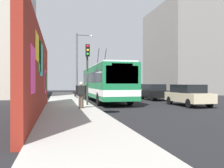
# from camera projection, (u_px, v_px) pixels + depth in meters

# --- Properties ---
(ground_plane) EXTENTS (80.00, 80.00, 0.00)m
(ground_plane) POSITION_uv_depth(u_px,v_px,m) (91.00, 106.00, 17.18)
(ground_plane) COLOR black
(sidewalk_slab) EXTENTS (48.00, 3.20, 0.15)m
(sidewalk_slab) POSITION_uv_depth(u_px,v_px,m) (69.00, 106.00, 16.82)
(sidewalk_slab) COLOR #9E9B93
(sidewalk_slab) RESTS_ON ground_plane
(graffiti_wall) EXTENTS (13.69, 0.32, 4.29)m
(graffiti_wall) POSITION_uv_depth(u_px,v_px,m) (39.00, 74.00, 12.36)
(graffiti_wall) COLOR maroon
(graffiti_wall) RESTS_ON ground_plane
(building_far_right) EXTENTS (13.09, 8.04, 13.84)m
(building_far_right) POSITION_uv_depth(u_px,v_px,m) (180.00, 51.00, 38.04)
(building_far_right) COLOR gray
(building_far_right) RESTS_ON ground_plane
(city_bus) EXTENTS (11.88, 2.67, 5.01)m
(city_bus) POSITION_uv_depth(u_px,v_px,m) (105.00, 82.00, 21.33)
(city_bus) COLOR #19723F
(city_bus) RESTS_ON ground_plane
(parked_car_champagne) EXTENTS (4.24, 1.77, 1.58)m
(parked_car_champagne) POSITION_uv_depth(u_px,v_px,m) (188.00, 95.00, 17.31)
(parked_car_champagne) COLOR #C6B793
(parked_car_champagne) RESTS_ON ground_plane
(parked_car_black) EXTENTS (4.16, 1.74, 1.58)m
(parked_car_black) POSITION_uv_depth(u_px,v_px,m) (154.00, 92.00, 23.46)
(parked_car_black) COLOR black
(parked_car_black) RESTS_ON ground_plane
(parked_car_white) EXTENTS (4.79, 1.88, 1.58)m
(parked_car_white) POSITION_uv_depth(u_px,v_px,m) (136.00, 90.00, 28.91)
(parked_car_white) COLOR white
(parked_car_white) RESTS_ON ground_plane
(parked_car_navy) EXTENTS (4.11, 1.73, 1.58)m
(parked_car_navy) POSITION_uv_depth(u_px,v_px,m) (123.00, 89.00, 34.70)
(parked_car_navy) COLOR navy
(parked_car_navy) RESTS_ON ground_plane
(pedestrian_at_curb) EXTENTS (0.22, 0.73, 1.60)m
(pedestrian_at_curb) POSITION_uv_depth(u_px,v_px,m) (81.00, 93.00, 14.25)
(pedestrian_at_curb) COLOR #3F3326
(pedestrian_at_curb) RESTS_ON sidewalk_slab
(traffic_light) EXTENTS (0.49, 0.28, 4.27)m
(traffic_light) POSITION_uv_depth(u_px,v_px,m) (87.00, 64.00, 16.45)
(traffic_light) COLOR #2D382D
(traffic_light) RESTS_ON sidewalk_slab
(street_lamp) EXTENTS (0.44, 1.76, 6.72)m
(street_lamp) POSITION_uv_depth(u_px,v_px,m) (79.00, 61.00, 24.47)
(street_lamp) COLOR #4C4C51
(street_lamp) RESTS_ON sidewalk_slab
(curbside_puddle) EXTENTS (1.17, 1.17, 0.00)m
(curbside_puddle) POSITION_uv_depth(u_px,v_px,m) (110.00, 112.00, 13.75)
(curbside_puddle) COLOR black
(curbside_puddle) RESTS_ON ground_plane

